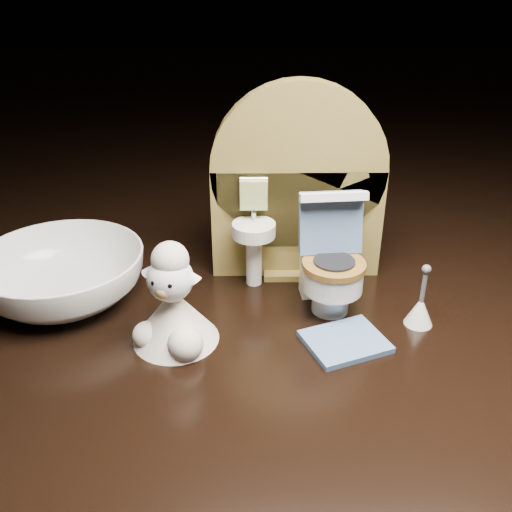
{
  "coord_description": "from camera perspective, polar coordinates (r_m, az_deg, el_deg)",
  "views": [
    {
      "loc": [
        -0.03,
        -0.33,
        0.23
      ],
      "look_at": [
        -0.03,
        0.01,
        0.05
      ],
      "focal_mm": 40.0,
      "sensor_mm": 36.0,
      "label": 1
    }
  ],
  "objects": [
    {
      "name": "toy_toilet",
      "position": [
        0.4,
        7.41,
        -0.99
      ],
      "size": [
        0.05,
        0.06,
        0.09
      ],
      "rotation": [
        0.0,
        0.0,
        0.09
      ],
      "color": "white",
      "rests_on": "ground"
    },
    {
      "name": "plush_lamb",
      "position": [
        0.37,
        -8.29,
        -5.2
      ],
      "size": [
        0.06,
        0.06,
        0.07
      ],
      "rotation": [
        0.0,
        0.0,
        -0.29
      ],
      "color": "beige",
      "rests_on": "ground"
    },
    {
      "name": "toilet_brush",
      "position": [
        0.41,
        16.09,
        -5.09
      ],
      "size": [
        0.02,
        0.02,
        0.05
      ],
      "color": "white",
      "rests_on": "ground"
    },
    {
      "name": "ceramic_bowl",
      "position": [
        0.44,
        -18.78,
        -1.96
      ],
      "size": [
        0.12,
        0.12,
        0.04
      ],
      "primitive_type": "imported",
      "rotation": [
        0.0,
        0.0,
        0.02
      ],
      "color": "white",
      "rests_on": "ground"
    },
    {
      "name": "bath_mat",
      "position": [
        0.38,
        8.9,
        -8.45
      ],
      "size": [
        0.06,
        0.06,
        0.0
      ],
      "primitive_type": "cube",
      "rotation": [
        0.0,
        0.0,
        0.38
      ],
      "color": "#4D6B95",
      "rests_on": "ground"
    },
    {
      "name": "backdrop_panel",
      "position": [
        0.43,
        4.09,
        6.11
      ],
      "size": [
        0.13,
        0.05,
        0.15
      ],
      "color": "olive",
      "rests_on": "ground"
    }
  ]
}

